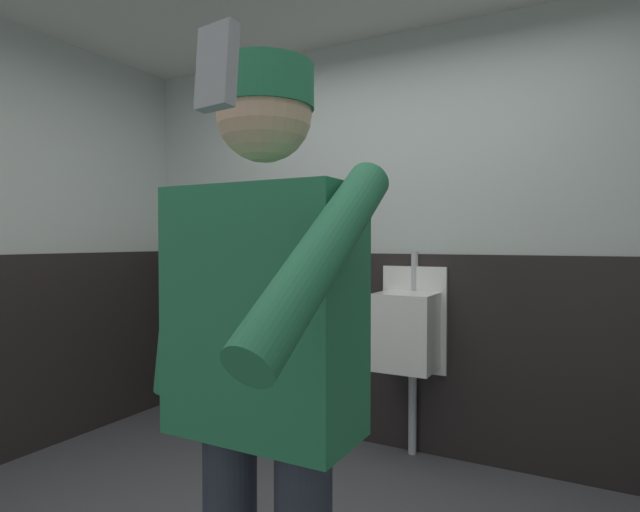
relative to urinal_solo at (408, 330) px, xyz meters
The scene contains 5 objects.
wall_back 0.57m from the urinal_solo, 109.94° to the left, with size 4.63×0.12×2.60m, color silver.
wainscot_band_back 0.23m from the urinal_solo, 118.86° to the left, with size 4.03×0.03×1.23m, color black.
urinal_solo is the anchor object (origin of this frame).
person 1.91m from the urinal_solo, 82.33° to the right, with size 0.68×0.60×1.73m.
cell_phone 2.55m from the urinal_solo, 77.49° to the right, with size 0.06×0.02×0.11m, color #A5A8B2.
Camera 1 is at (1.05, -1.49, 1.30)m, focal length 28.75 mm.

